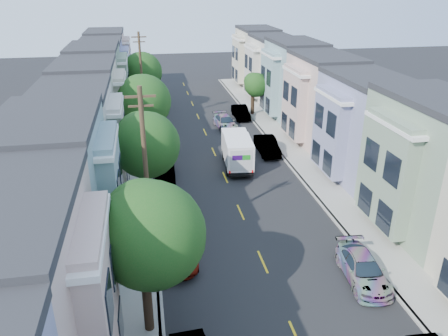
# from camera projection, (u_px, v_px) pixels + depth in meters

# --- Properties ---
(ground) EXTENTS (160.00, 160.00, 0.00)m
(ground) POSITION_uv_depth(u_px,v_px,m) (263.00, 262.00, 25.38)
(ground) COLOR black
(ground) RESTS_ON ground
(road_slab) EXTENTS (12.00, 70.00, 0.02)m
(road_slab) POSITION_uv_depth(u_px,v_px,m) (219.00, 164.00, 38.93)
(road_slab) COLOR black
(road_slab) RESTS_ON ground
(curb_left) EXTENTS (0.30, 70.00, 0.15)m
(curb_left) POSITION_uv_depth(u_px,v_px,m) (151.00, 168.00, 37.90)
(curb_left) COLOR gray
(curb_left) RESTS_ON ground
(curb_right) EXTENTS (0.30, 70.00, 0.15)m
(curb_right) POSITION_uv_depth(u_px,v_px,m) (284.00, 159.00, 39.90)
(curb_right) COLOR gray
(curb_right) RESTS_ON ground
(sidewalk_left) EXTENTS (2.60, 70.00, 0.15)m
(sidewalk_left) POSITION_uv_depth(u_px,v_px,m) (135.00, 169.00, 37.69)
(sidewalk_left) COLOR gray
(sidewalk_left) RESTS_ON ground
(sidewalk_right) EXTENTS (2.60, 70.00, 0.15)m
(sidewalk_right) POSITION_uv_depth(u_px,v_px,m) (298.00, 158.00, 40.11)
(sidewalk_right) COLOR gray
(sidewalk_right) RESTS_ON ground
(centerline) EXTENTS (0.12, 70.00, 0.01)m
(centerline) POSITION_uv_depth(u_px,v_px,m) (219.00, 164.00, 38.93)
(centerline) COLOR gold
(centerline) RESTS_ON ground
(townhouse_row_left) EXTENTS (5.00, 70.00, 8.50)m
(townhouse_row_left) POSITION_uv_depth(u_px,v_px,m) (90.00, 173.00, 37.09)
(townhouse_row_left) COLOR #8284A8
(townhouse_row_left) RESTS_ON ground
(townhouse_row_right) EXTENTS (5.00, 70.00, 8.50)m
(townhouse_row_right) POSITION_uv_depth(u_px,v_px,m) (336.00, 156.00, 40.77)
(townhouse_row_right) COLOR #8284A8
(townhouse_row_right) RESTS_ON ground
(tree_b) EXTENTS (4.70, 4.70, 7.52)m
(tree_b) POSITION_uv_depth(u_px,v_px,m) (149.00, 236.00, 18.45)
(tree_b) COLOR black
(tree_b) RESTS_ON ground
(tree_c) EXTENTS (4.45, 4.45, 7.34)m
(tree_c) POSITION_uv_depth(u_px,v_px,m) (145.00, 145.00, 28.68)
(tree_c) COLOR black
(tree_c) RESTS_ON ground
(tree_d) EXTENTS (4.70, 4.70, 7.81)m
(tree_d) POSITION_uv_depth(u_px,v_px,m) (143.00, 102.00, 37.61)
(tree_d) COLOR black
(tree_d) RESTS_ON ground
(tree_e) EXTENTS (4.70, 4.70, 7.37)m
(tree_e) POSITION_uv_depth(u_px,v_px,m) (142.00, 72.00, 52.11)
(tree_e) COLOR black
(tree_e) RESTS_ON ground
(tree_far_r) EXTENTS (2.88, 2.88, 5.09)m
(tree_far_r) POSITION_uv_depth(u_px,v_px,m) (255.00, 85.00, 51.75)
(tree_far_r) COLOR black
(tree_far_r) RESTS_ON ground
(utility_pole_near) EXTENTS (1.60, 0.26, 10.00)m
(utility_pole_near) POSITION_uv_depth(u_px,v_px,m) (146.00, 176.00, 24.11)
(utility_pole_near) COLOR #42301E
(utility_pole_near) RESTS_ON ground
(utility_pole_far) EXTENTS (1.60, 0.26, 10.00)m
(utility_pole_far) POSITION_uv_depth(u_px,v_px,m) (142.00, 79.00, 47.60)
(utility_pole_far) COLOR #42301E
(utility_pole_far) RESTS_ON ground
(fedex_truck) EXTENTS (2.24, 5.83, 2.80)m
(fedex_truck) POSITION_uv_depth(u_px,v_px,m) (237.00, 150.00, 37.82)
(fedex_truck) COLOR white
(fedex_truck) RESTS_ON ground
(lead_sedan) EXTENTS (2.38, 4.70, 1.36)m
(lead_sedan) POSITION_uv_depth(u_px,v_px,m) (225.00, 122.00, 48.17)
(lead_sedan) COLOR black
(lead_sedan) RESTS_ON ground
(parked_left_c) EXTENTS (2.75, 5.41, 1.47)m
(parked_left_c) POSITION_uv_depth(u_px,v_px,m) (176.00, 247.00, 25.47)
(parked_left_c) COLOR #949497
(parked_left_c) RESTS_ON ground
(parked_left_d) EXTENTS (1.72, 4.56, 1.51)m
(parked_left_d) POSITION_uv_depth(u_px,v_px,m) (165.00, 169.00, 35.96)
(parked_left_d) COLOR black
(parked_left_d) RESTS_ON ground
(parked_right_b) EXTENTS (2.35, 4.75, 1.38)m
(parked_right_b) POSITION_uv_depth(u_px,v_px,m) (363.00, 269.00, 23.63)
(parked_right_b) COLOR silver
(parked_right_b) RESTS_ON ground
(parked_right_c) EXTENTS (1.71, 4.63, 1.54)m
(parked_right_c) POSITION_uv_depth(u_px,v_px,m) (267.00, 146.00, 41.05)
(parked_right_c) COLOR black
(parked_right_c) RESTS_ON ground
(parked_right_d) EXTENTS (1.58, 4.40, 1.46)m
(parked_right_d) POSITION_uv_depth(u_px,v_px,m) (241.00, 112.00, 51.55)
(parked_right_d) COLOR black
(parked_right_d) RESTS_ON ground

